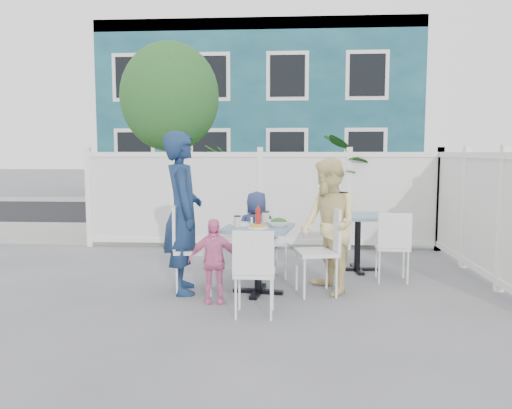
# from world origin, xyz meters

# --- Properties ---
(ground) EXTENTS (80.00, 80.00, 0.00)m
(ground) POSITION_xyz_m (0.00, 0.00, 0.00)
(ground) COLOR slate
(near_sidewalk) EXTENTS (24.00, 2.60, 0.01)m
(near_sidewalk) POSITION_xyz_m (0.00, 3.80, 0.01)
(near_sidewalk) COLOR gray
(near_sidewalk) RESTS_ON ground
(street) EXTENTS (24.00, 5.00, 0.01)m
(street) POSITION_xyz_m (0.00, 7.50, 0.00)
(street) COLOR black
(street) RESTS_ON ground
(far_sidewalk) EXTENTS (24.00, 1.60, 0.01)m
(far_sidewalk) POSITION_xyz_m (0.00, 10.60, 0.01)
(far_sidewalk) COLOR gray
(far_sidewalk) RESTS_ON ground
(building) EXTENTS (11.00, 6.00, 6.00)m
(building) POSITION_xyz_m (-0.50, 14.00, 3.00)
(building) COLOR #15424D
(building) RESTS_ON ground
(fence_back) EXTENTS (5.86, 0.08, 1.60)m
(fence_back) POSITION_xyz_m (0.10, 2.40, 0.78)
(fence_back) COLOR white
(fence_back) RESTS_ON ground
(fence_right) EXTENTS (0.08, 3.66, 1.60)m
(fence_right) POSITION_xyz_m (3.00, 0.60, 0.78)
(fence_right) COLOR white
(fence_right) RESTS_ON ground
(tree) EXTENTS (1.80, 1.62, 3.59)m
(tree) POSITION_xyz_m (-1.60, 3.30, 2.59)
(tree) COLOR #382316
(tree) RESTS_ON ground
(utility_cabinet) EXTENTS (0.70, 0.54, 1.19)m
(utility_cabinet) POSITION_xyz_m (-2.77, 4.00, 0.59)
(utility_cabinet) COLOR yellow
(utility_cabinet) RESTS_ON ground
(potted_shrub_a) EXTENTS (1.30, 1.30, 1.73)m
(potted_shrub_a) POSITION_xyz_m (-0.57, 3.10, 0.86)
(potted_shrub_a) COLOR #1A4C1F
(potted_shrub_a) RESTS_ON ground
(potted_shrub_b) EXTENTS (1.53, 1.75, 1.89)m
(potted_shrub_b) POSITION_xyz_m (1.91, 3.00, 0.95)
(potted_shrub_b) COLOR #1A4C1F
(potted_shrub_b) RESTS_ON ground
(main_table) EXTENTS (0.83, 0.83, 0.77)m
(main_table) POSITION_xyz_m (0.23, -0.26, 0.60)
(main_table) COLOR #436D83
(main_table) RESTS_ON ground
(spare_table) EXTENTS (0.77, 0.77, 0.76)m
(spare_table) POSITION_xyz_m (1.50, 0.91, 0.59)
(spare_table) COLOR #436D83
(spare_table) RESTS_ON ground
(chair_left) EXTENTS (0.46, 0.48, 1.00)m
(chair_left) POSITION_xyz_m (-0.57, -0.25, 0.58)
(chair_left) COLOR white
(chair_left) RESTS_ON ground
(chair_right) EXTENTS (0.51, 0.52, 0.98)m
(chair_right) POSITION_xyz_m (0.97, -0.23, 0.57)
(chair_right) COLOR white
(chair_right) RESTS_ON ground
(chair_back) EXTENTS (0.54, 0.54, 0.93)m
(chair_back) POSITION_xyz_m (0.28, 0.54, 0.54)
(chair_back) COLOR white
(chair_back) RESTS_ON ground
(chair_near) EXTENTS (0.40, 0.38, 0.87)m
(chair_near) POSITION_xyz_m (0.25, -1.10, 0.50)
(chair_near) COLOR white
(chair_near) RESTS_ON ground
(chair_spare) EXTENTS (0.42, 0.40, 0.87)m
(chair_spare) POSITION_xyz_m (1.85, 0.33, 0.51)
(chair_spare) COLOR white
(chair_spare) RESTS_ON ground
(man) EXTENTS (0.60, 0.76, 1.83)m
(man) POSITION_xyz_m (-0.63, -0.25, 0.92)
(man) COLOR navy
(man) RESTS_ON ground
(woman) EXTENTS (0.82, 0.91, 1.54)m
(woman) POSITION_xyz_m (1.03, -0.18, 0.77)
(woman) COLOR yellow
(woman) RESTS_ON ground
(boy) EXTENTS (0.54, 0.35, 1.10)m
(boy) POSITION_xyz_m (0.16, 0.58, 0.55)
(boy) COLOR navy
(boy) RESTS_ON ground
(toddler) EXTENTS (0.55, 0.28, 0.90)m
(toddler) POSITION_xyz_m (-0.22, -0.64, 0.45)
(toddler) COLOR pink
(toddler) RESTS_ON ground
(plate_main) EXTENTS (0.23, 0.23, 0.01)m
(plate_main) POSITION_xyz_m (0.24, -0.39, 0.78)
(plate_main) COLOR white
(plate_main) RESTS_ON main_table
(plate_side) EXTENTS (0.23, 0.23, 0.02)m
(plate_side) POSITION_xyz_m (0.02, -0.18, 0.78)
(plate_side) COLOR white
(plate_side) RESTS_ON main_table
(salad_bowl) EXTENTS (0.26, 0.26, 0.06)m
(salad_bowl) POSITION_xyz_m (0.46, -0.25, 0.80)
(salad_bowl) COLOR white
(salad_bowl) RESTS_ON main_table
(coffee_cup_a) EXTENTS (0.07, 0.07, 0.11)m
(coffee_cup_a) POSITION_xyz_m (0.00, -0.30, 0.83)
(coffee_cup_a) COLOR beige
(coffee_cup_a) RESTS_ON main_table
(coffee_cup_b) EXTENTS (0.09, 0.09, 0.13)m
(coffee_cup_b) POSITION_xyz_m (0.30, -0.03, 0.84)
(coffee_cup_b) COLOR beige
(coffee_cup_b) RESTS_ON main_table
(ketchup_bottle) EXTENTS (0.06, 0.06, 0.19)m
(ketchup_bottle) POSITION_xyz_m (0.23, -0.18, 0.86)
(ketchup_bottle) COLOR #B41A19
(ketchup_bottle) RESTS_ON main_table
(salt_shaker) EXTENTS (0.03, 0.03, 0.07)m
(salt_shaker) POSITION_xyz_m (0.15, -0.05, 0.81)
(salt_shaker) COLOR white
(salt_shaker) RESTS_ON main_table
(pepper_shaker) EXTENTS (0.03, 0.03, 0.07)m
(pepper_shaker) POSITION_xyz_m (0.16, -0.00, 0.81)
(pepper_shaker) COLOR black
(pepper_shaker) RESTS_ON main_table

